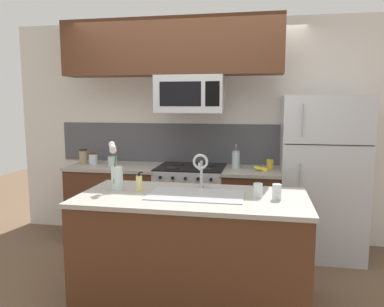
% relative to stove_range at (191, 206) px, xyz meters
% --- Properties ---
extents(ground_plane, '(10.00, 10.00, 0.00)m').
position_rel_stove_range_xyz_m(ground_plane, '(-0.00, -0.90, -0.46)').
color(ground_plane, brown).
extents(rear_partition, '(5.20, 0.10, 2.60)m').
position_rel_stove_range_xyz_m(rear_partition, '(0.30, 0.38, 0.84)').
color(rear_partition, silver).
rests_on(rear_partition, ground).
extents(splash_band, '(3.46, 0.01, 0.48)m').
position_rel_stove_range_xyz_m(splash_band, '(-0.00, 0.32, 0.69)').
color(splash_band, '#4C4C51').
rests_on(splash_band, rear_partition).
extents(back_counter_left, '(1.07, 0.65, 0.91)m').
position_rel_stove_range_xyz_m(back_counter_left, '(-0.90, 0.00, -0.01)').
color(back_counter_left, '#4C2B19').
rests_on(back_counter_left, ground).
extents(back_counter_right, '(0.64, 0.65, 0.91)m').
position_rel_stove_range_xyz_m(back_counter_right, '(0.69, 0.00, -0.01)').
color(back_counter_right, '#4C2B19').
rests_on(back_counter_right, ground).
extents(stove_range, '(0.76, 0.64, 0.93)m').
position_rel_stove_range_xyz_m(stove_range, '(0.00, 0.00, 0.00)').
color(stove_range, '#B7BABF').
rests_on(stove_range, ground).
extents(microwave, '(0.74, 0.40, 0.40)m').
position_rel_stove_range_xyz_m(microwave, '(0.00, -0.02, 1.27)').
color(microwave, '#B7BABF').
extents(upper_cabinet_band, '(2.41, 0.34, 0.60)m').
position_rel_stove_range_xyz_m(upper_cabinet_band, '(-0.22, -0.05, 1.77)').
color(upper_cabinet_band, '#4C2B19').
extents(refrigerator, '(0.86, 0.74, 1.72)m').
position_rel_stove_range_xyz_m(refrigerator, '(1.42, 0.02, 0.40)').
color(refrigerator, '#B7BABF').
rests_on(refrigerator, ground).
extents(storage_jar_tall, '(0.09, 0.09, 0.18)m').
position_rel_stove_range_xyz_m(storage_jar_tall, '(-1.32, 0.02, 0.54)').
color(storage_jar_tall, '#997F5B').
rests_on(storage_jar_tall, back_counter_left).
extents(storage_jar_medium, '(0.10, 0.10, 0.13)m').
position_rel_stove_range_xyz_m(storage_jar_medium, '(-1.20, 0.03, 0.51)').
color(storage_jar_medium, silver).
rests_on(storage_jar_medium, back_counter_left).
extents(storage_jar_short, '(0.11, 0.11, 0.11)m').
position_rel_stove_range_xyz_m(storage_jar_short, '(-0.94, -0.02, 0.50)').
color(storage_jar_short, silver).
rests_on(storage_jar_short, back_counter_left).
extents(banana_bunch, '(0.19, 0.12, 0.08)m').
position_rel_stove_range_xyz_m(banana_bunch, '(0.79, -0.06, 0.47)').
color(banana_bunch, yellow).
rests_on(banana_bunch, back_counter_right).
extents(french_press, '(0.09, 0.09, 0.27)m').
position_rel_stove_range_xyz_m(french_press, '(0.50, 0.06, 0.55)').
color(french_press, silver).
rests_on(french_press, back_counter_right).
extents(coffee_tin, '(0.08, 0.08, 0.11)m').
position_rel_stove_range_xyz_m(coffee_tin, '(0.88, 0.05, 0.50)').
color(coffee_tin, gold).
rests_on(coffee_tin, back_counter_right).
extents(island_counter, '(1.82, 0.88, 0.91)m').
position_rel_stove_range_xyz_m(island_counter, '(0.25, -1.25, -0.01)').
color(island_counter, '#4C2B19').
rests_on(island_counter, ground).
extents(kitchen_sink, '(0.76, 0.44, 0.16)m').
position_rel_stove_range_xyz_m(kitchen_sink, '(0.28, -1.25, 0.38)').
color(kitchen_sink, '#ADAFB5').
rests_on(kitchen_sink, island_counter).
extents(sink_faucet, '(0.14, 0.14, 0.31)m').
position_rel_stove_range_xyz_m(sink_faucet, '(0.28, -1.03, 0.65)').
color(sink_faucet, '#B7BABF').
rests_on(sink_faucet, island_counter).
extents(dish_soap_bottle, '(0.06, 0.05, 0.16)m').
position_rel_stove_range_xyz_m(dish_soap_bottle, '(-0.21, -1.19, 0.52)').
color(dish_soap_bottle, '#DBCC75').
rests_on(dish_soap_bottle, island_counter).
extents(drinking_glass, '(0.07, 0.07, 0.11)m').
position_rel_stove_range_xyz_m(drinking_glass, '(0.76, -1.21, 0.50)').
color(drinking_glass, silver).
rests_on(drinking_glass, island_counter).
extents(spare_glass, '(0.07, 0.07, 0.12)m').
position_rel_stove_range_xyz_m(spare_glass, '(0.91, -1.26, 0.51)').
color(spare_glass, silver).
rests_on(spare_glass, island_counter).
extents(flower_vase, '(0.11, 0.13, 0.41)m').
position_rel_stove_range_xyz_m(flower_vase, '(-0.42, -1.18, 0.59)').
color(flower_vase, silver).
rests_on(flower_vase, island_counter).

